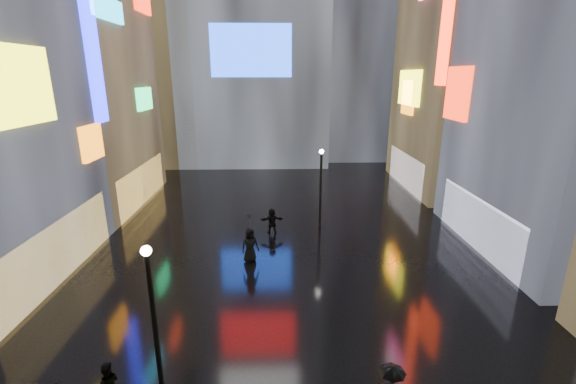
{
  "coord_description": "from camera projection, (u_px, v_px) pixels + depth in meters",
  "views": [
    {
      "loc": [
        -0.4,
        -3.37,
        9.67
      ],
      "look_at": [
        0.0,
        12.0,
        5.0
      ],
      "focal_mm": 24.0,
      "sensor_mm": 36.0,
      "label": 1
    }
  ],
  "objects": [
    {
      "name": "building_right_far",
      "position": [
        480.0,
        20.0,
        31.08
      ],
      "size": [
        10.28,
        12.0,
        28.0
      ],
      "color": "black",
      "rests_on": "ground"
    },
    {
      "name": "building_left_far",
      "position": [
        58.0,
        56.0,
        27.33
      ],
      "size": [
        10.28,
        12.0,
        22.0
      ],
      "color": "black",
      "rests_on": "ground"
    },
    {
      "name": "pedestrian_4",
      "position": [
        250.0,
        245.0,
        20.56
      ],
      "size": [
        1.11,
        0.95,
        1.93
      ],
      "primitive_type": "imported",
      "rotation": [
        0.0,
        0.0,
        0.42
      ],
      "color": "black",
      "rests_on": "ground"
    },
    {
      "name": "umbrella_1",
      "position": [
        392.0,
        376.0,
        10.07
      ],
      "size": [
        0.81,
        0.81,
        0.61
      ],
      "primitive_type": "imported",
      "rotation": [
        0.0,
        0.0,
        0.18
      ],
      "color": "black",
      "rests_on": "pedestrian_2"
    },
    {
      "name": "umbrella_2",
      "position": [
        249.0,
        221.0,
        20.16
      ],
      "size": [
        0.98,
        0.96,
        0.82
      ],
      "primitive_type": "imported",
      "rotation": [
        0.0,
        0.0,
        4.79
      ],
      "color": "black",
      "rests_on": "pedestrian_4"
    },
    {
      "name": "ground",
      "position": [
        285.0,
        230.0,
        25.17
      ],
      "size": [
        140.0,
        140.0,
        0.0
      ],
      "primitive_type": "plane",
      "color": "black",
      "rests_on": "ground"
    },
    {
      "name": "tower_flank_right",
      "position": [
        357.0,
        11.0,
        45.33
      ],
      "size": [
        12.0,
        12.0,
        34.0
      ],
      "primitive_type": "cube",
      "color": "black",
      "rests_on": "ground"
    },
    {
      "name": "tower_flank_left",
      "position": [
        153.0,
        44.0,
        42.09
      ],
      "size": [
        10.0,
        10.0,
        26.0
      ],
      "primitive_type": "cube",
      "color": "black",
      "rests_on": "ground"
    },
    {
      "name": "lamp_near",
      "position": [
        154.0,
        317.0,
        11.18
      ],
      "size": [
        0.3,
        0.3,
        5.2
      ],
      "color": "black",
      "rests_on": "ground"
    },
    {
      "name": "pedestrian_5",
      "position": [
        272.0,
        221.0,
        24.42
      ],
      "size": [
        1.56,
        0.67,
        1.63
      ],
      "primitive_type": "imported",
      "rotation": [
        0.0,
        0.0,
        3.27
      ],
      "color": "black",
      "rests_on": "ground"
    },
    {
      "name": "lamp_far",
      "position": [
        321.0,
        184.0,
        24.94
      ],
      "size": [
        0.3,
        0.3,
        5.2
      ],
      "color": "black",
      "rests_on": "ground"
    }
  ]
}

